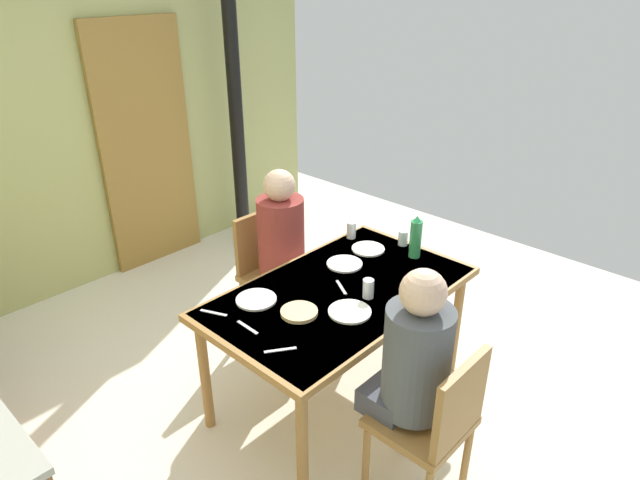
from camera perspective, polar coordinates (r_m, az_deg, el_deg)
name	(u,v)px	position (r m, az deg, el deg)	size (l,w,h in m)	color
ground_plane	(293,392)	(3.47, -2.77, -15.43)	(5.72, 5.72, 0.00)	silver
wall_back	(84,122)	(4.57, -23.24, 11.19)	(4.37, 0.10, 2.55)	tan
door_wooden	(147,147)	(4.76, -17.54, 9.13)	(0.80, 0.05, 2.00)	olive
stove_pipe_column	(235,104)	(4.87, -8.77, 13.77)	(0.12, 0.12, 2.55)	black
dining_table	(340,301)	(3.04, 2.08, -6.29)	(1.48, 0.87, 0.74)	olive
chair_near_diner	(435,422)	(2.63, 11.82, -17.94)	(0.40, 0.40, 0.87)	olive
chair_far_diner	(270,268)	(3.72, -5.22, -2.88)	(0.40, 0.40, 0.87)	olive
person_near_diner	(414,357)	(2.49, 9.74, -11.88)	(0.30, 0.37, 0.77)	#444753
person_far_diner	(283,236)	(3.50, -3.91, 0.42)	(0.30, 0.37, 0.77)	maroon
water_bottle_green_near	(416,238)	(3.33, 9.89, 0.23)	(0.07, 0.07, 0.27)	#349754
dinner_plate_near_left	(256,299)	(2.92, -6.63, -6.14)	(0.21, 0.21, 0.01)	white
dinner_plate_near_right	(368,249)	(3.42, 5.01, -0.92)	(0.20, 0.20, 0.01)	white
dinner_plate_far_center	(350,312)	(2.81, 3.10, -7.42)	(0.22, 0.22, 0.01)	white
dinner_plate_far_side	(345,264)	(3.24, 2.56, -2.48)	(0.21, 0.21, 0.01)	white
drinking_glass_by_near_diner	(368,289)	(2.92, 5.03, -5.03)	(0.06, 0.06, 0.11)	silver
drinking_glass_by_far_diner	(403,238)	(3.49, 8.60, 0.21)	(0.06, 0.06, 0.10)	silver
drinking_glass_spare_center	(351,230)	(3.55, 3.27, 1.04)	(0.06, 0.06, 0.11)	silver
bread_plate_sliced	(299,312)	(2.80, -2.18, -7.48)	(0.19, 0.19, 0.02)	#DBB77A
cutlery_knife_near	(280,350)	(2.57, -4.14, -11.30)	(0.15, 0.02, 0.00)	silver
cutlery_fork_near	(214,313)	(2.86, -10.97, -7.42)	(0.15, 0.02, 0.00)	silver
cutlery_knife_far	(341,287)	(3.02, 2.21, -4.92)	(0.15, 0.02, 0.00)	silver
cutlery_fork_far	(247,327)	(2.73, -7.53, -8.97)	(0.15, 0.02, 0.00)	silver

